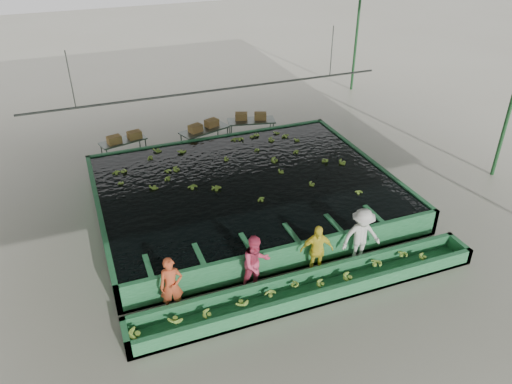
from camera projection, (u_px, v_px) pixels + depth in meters
name	position (u px, v px, depth m)	size (l,w,h in m)	color
ground	(261.00, 225.00, 16.46)	(80.00, 80.00, 0.00)	gray
shed_roof	(262.00, 77.00, 13.91)	(20.00, 22.00, 0.04)	slate
shed_posts	(262.00, 158.00, 15.18)	(20.00, 22.00, 5.00)	#1D4E25
flotation_tank	(246.00, 192.00, 17.43)	(10.00, 8.00, 0.90)	#28703F
tank_water	(246.00, 182.00, 17.23)	(9.70, 7.70, 0.00)	black
sorting_trough	(311.00, 288.00, 13.45)	(10.00, 1.00, 0.50)	#28703F
cableway_rail	(213.00, 90.00, 18.93)	(0.08, 0.08, 14.00)	#59605B
rail_hanger_left	(70.00, 80.00, 16.87)	(0.04, 0.04, 2.00)	#59605B
rail_hanger_right	(332.00, 51.00, 19.98)	(0.04, 0.04, 2.00)	#59605B
worker_a	(171.00, 286.00, 12.68)	(0.60, 0.40, 1.65)	#CC4D28
worker_b	(256.00, 264.00, 13.38)	(0.84, 0.65, 1.73)	#D93F61
worker_c	(317.00, 250.00, 13.97)	(0.95, 0.40, 1.62)	yellow
worker_d	(361.00, 237.00, 14.37)	(1.17, 0.68, 1.81)	silver
packing_table_left	(124.00, 150.00, 20.42)	(1.83, 0.73, 0.83)	#59605B
packing_table_mid	(205.00, 139.00, 21.14)	(2.08, 0.83, 0.95)	#59605B
packing_table_right	(251.00, 130.00, 22.01)	(2.04, 0.82, 0.93)	#59605B
box_stack_left	(125.00, 141.00, 20.17)	(1.39, 0.38, 0.30)	olive
box_stack_mid	(204.00, 129.00, 20.91)	(1.38, 0.38, 0.30)	olive
box_stack_right	(251.00, 119.00, 21.86)	(1.36, 0.38, 0.29)	olive
floating_bananas	(238.00, 172.00, 17.87)	(8.46, 5.77, 0.12)	#80AC37
trough_bananas	(311.00, 284.00, 13.37)	(8.55, 0.57, 0.11)	#80AC37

